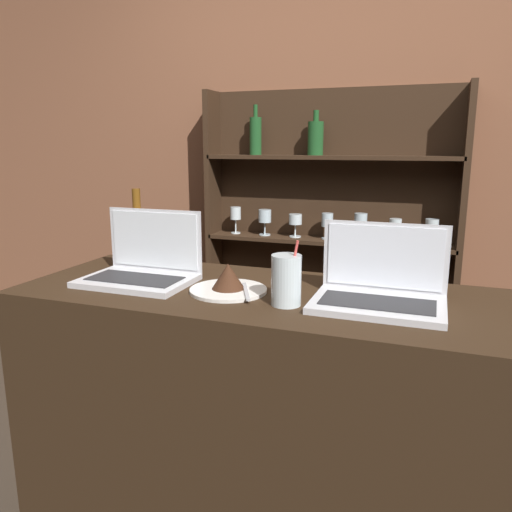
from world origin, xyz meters
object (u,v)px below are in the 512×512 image
(laptop_near, at_px, (143,266))
(cake_plate, at_px, (228,282))
(wine_bottle_amber, at_px, (138,235))
(water_glass, at_px, (286,280))
(laptop_far, at_px, (380,288))

(laptop_near, xyz_separation_m, cake_plate, (0.31, -0.02, -0.02))
(laptop_near, bearing_deg, cake_plate, -4.64)
(laptop_near, height_order, wine_bottle_amber, wine_bottle_amber)
(laptop_near, height_order, water_glass, laptop_near)
(water_glass, bearing_deg, cake_plate, 162.83)
(laptop_near, relative_size, water_glass, 1.88)
(laptop_near, xyz_separation_m, water_glass, (0.50, -0.09, 0.02))
(laptop_far, xyz_separation_m, cake_plate, (-0.43, -0.03, -0.01))
(laptop_near, height_order, cake_plate, laptop_near)
(laptop_far, relative_size, cake_plate, 1.51)
(laptop_near, bearing_deg, water_glass, -9.65)
(laptop_far, bearing_deg, wine_bottle_amber, 167.78)
(water_glass, height_order, wine_bottle_amber, wine_bottle_amber)
(cake_plate, bearing_deg, laptop_far, 4.34)
(water_glass, relative_size, wine_bottle_amber, 0.66)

